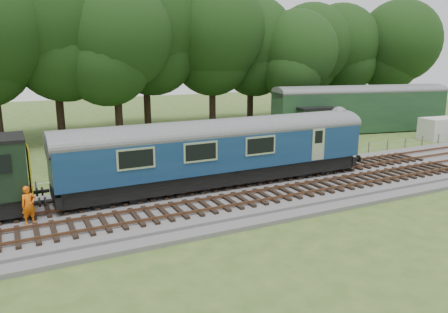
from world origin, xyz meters
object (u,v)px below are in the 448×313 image
dmu_railcar (220,146)px  worker (29,205)px  parked_coach (360,106)px  caravan (442,129)px

dmu_railcar → worker: (-10.11, -1.51, -1.39)m
parked_coach → caravan: parked_coach is taller
dmu_railcar → caravan: dmu_railcar is taller
dmu_railcar → caravan: size_ratio=4.40×
dmu_railcar → parked_coach: 24.01m
worker → parked_coach: bearing=3.6°
dmu_railcar → caravan: (25.19, 4.87, -1.60)m
worker → parked_coach: size_ratio=0.10×
dmu_railcar → worker: size_ratio=10.44×
caravan → dmu_railcar: bearing=-163.7°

